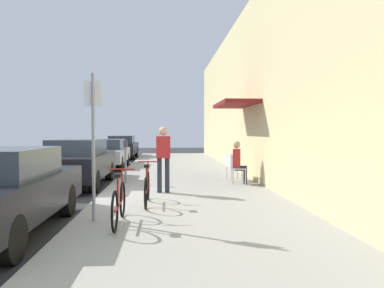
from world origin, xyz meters
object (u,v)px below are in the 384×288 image
Objects in this scene: cafe_chair_0 at (237,167)px; parked_car_3 at (122,147)px; parked_car_1 at (77,162)px; bicycle_0 at (119,203)px; street_sign at (93,135)px; parking_meter at (126,158)px; seated_patron_0 at (239,161)px; bicycle_1 at (147,188)px; pedestrian_standing at (163,154)px; parked_car_2 at (107,153)px; cafe_chair_1 at (232,165)px.

parked_car_3 is at bearing 111.12° from cafe_chair_0.
parked_car_1 is 5.83m from bicycle_0.
parked_car_1 is 5.46m from street_sign.
parked_car_3 reaches higher than bicycle_0.
parking_meter is 1.02× the size of seated_patron_0.
parked_car_3 is 2.57× the size of bicycle_0.
bicycle_1 is at bearing 76.97° from bicycle_0.
parked_car_1 is at bearing 109.86° from bicycle_0.
parked_car_3 is at bearing 94.99° from street_sign.
pedestrian_standing reaches higher than seated_patron_0.
pedestrian_standing reaches higher than bicycle_0.
bicycle_1 is 1.01× the size of pedestrian_standing.
cafe_chair_0 is at bearing 58.21° from bicycle_0.
bicycle_0 is (1.98, -11.33, -0.22)m from parked_car_2.
bicycle_0 is at bearing -70.14° from parked_car_1.
parked_car_1 is at bearing -179.51° from cafe_chair_1.
cafe_chair_0 is (4.92, -0.73, -0.13)m from parked_car_1.
cafe_chair_0 is (2.55, 3.05, 0.14)m from bicycle_1.
parking_meter reaches higher than cafe_chair_1.
parked_car_3 is 3.33× the size of parking_meter.
bicycle_1 is at bearing -57.98° from parked_car_1.
parked_car_2 is 2.57× the size of bicycle_1.
pedestrian_standing reaches higher than parked_car_3.
parked_car_3 is 13.68m from seated_patron_0.
bicycle_1 is (0.87, 1.39, -1.16)m from street_sign.
bicycle_0 is 6.25m from cafe_chair_1.
parked_car_3 is at bearing 98.53° from bicycle_1.
street_sign is 5.69m from cafe_chair_0.
parked_car_2 is 6.44m from parking_meter.
cafe_chair_1 is 3.21m from pedestrian_standing.
parked_car_2 reaches higher than cafe_chair_1.
parking_meter is at bearing 174.03° from seated_patron_0.
parked_car_3 is at bearing 90.00° from parked_car_2.
bicycle_1 is at bearing -130.61° from seated_patron_0.
pedestrian_standing reaches higher than parked_car_2.
pedestrian_standing is at bearing -146.67° from seated_patron_0.
parking_meter is 3.40m from cafe_chair_1.
cafe_chair_1 is (-0.00, 0.78, 0.00)m from cafe_chair_0.
parked_car_2 is at bearing 126.73° from cafe_chair_0.
parking_meter reaches higher than parked_car_2.
parking_meter is at bearing 122.18° from pedestrian_standing.
street_sign is at bearing -85.01° from parked_car_3.
parked_car_1 is 5.06× the size of cafe_chair_0.
parking_meter is at bearing 94.81° from bicycle_0.
pedestrian_standing is at bearing -134.05° from cafe_chair_1.
seated_patron_0 reaches higher than parked_car_2.
bicycle_1 is 1.97× the size of cafe_chair_0.
street_sign is at bearing -90.60° from parking_meter.
bicycle_1 reaches higher than cafe_chair_1.
parking_meter is (1.55, -0.39, 0.13)m from parked_car_1.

